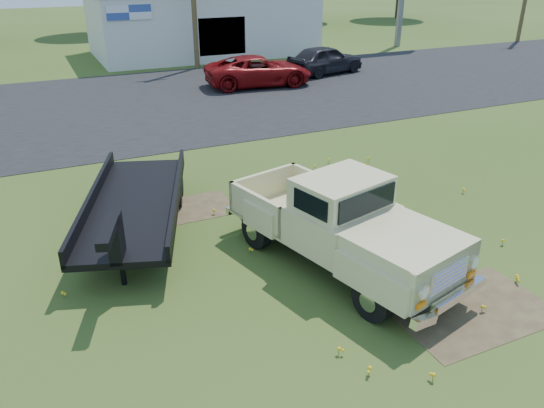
{
  "coord_description": "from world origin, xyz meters",
  "views": [
    {
      "loc": [
        -5.34,
        -8.88,
        6.06
      ],
      "look_at": [
        -0.79,
        1.0,
        0.95
      ],
      "focal_mm": 35.0,
      "sensor_mm": 36.0,
      "label": 1
    }
  ],
  "objects": [
    {
      "name": "ground",
      "position": [
        0.0,
        0.0,
        0.0
      ],
      "size": [
        140.0,
        140.0,
        0.0
      ],
      "primitive_type": "plane",
      "color": "#334D18",
      "rests_on": "ground"
    },
    {
      "name": "asphalt_lot",
      "position": [
        0.0,
        15.0,
        0.0
      ],
      "size": [
        90.0,
        14.0,
        0.02
      ],
      "primitive_type": "cube",
      "color": "black",
      "rests_on": "ground"
    },
    {
      "name": "dirt_patch_a",
      "position": [
        1.5,
        -3.0,
        0.0
      ],
      "size": [
        3.0,
        2.0,
        0.01
      ],
      "primitive_type": "cube",
      "color": "#453524",
      "rests_on": "ground"
    },
    {
      "name": "dirt_patch_b",
      "position": [
        -2.0,
        3.5,
        0.0
      ],
      "size": [
        2.2,
        1.6,
        0.01
      ],
      "primitive_type": "cube",
      "color": "#453524",
      "rests_on": "ground"
    },
    {
      "name": "commercial_building",
      "position": [
        6.0,
        26.99,
        2.1
      ],
      "size": [
        14.2,
        8.2,
        4.15
      ],
      "color": "silver",
      "rests_on": "ground"
    },
    {
      "name": "vintage_pickup_truck",
      "position": [
        0.06,
        -0.55,
        1.02
      ],
      "size": [
        3.53,
        6.0,
        2.05
      ],
      "primitive_type": null,
      "rotation": [
        0.0,
        0.0,
        0.25
      ],
      "color": "beige",
      "rests_on": "ground"
    },
    {
      "name": "flatbed_trailer",
      "position": [
        -3.53,
        2.83,
        0.84
      ],
      "size": [
        3.92,
        6.49,
        1.68
      ],
      "primitive_type": null,
      "rotation": [
        0.0,
        0.0,
        -0.33
      ],
      "color": "black",
      "rests_on": "ground"
    },
    {
      "name": "red_pickup",
      "position": [
        5.44,
        16.14,
        0.75
      ],
      "size": [
        5.67,
        3.07,
        1.51
      ],
      "primitive_type": "imported",
      "rotation": [
        0.0,
        0.0,
        1.46
      ],
      "color": "maroon",
      "rests_on": "ground"
    },
    {
      "name": "dark_sedan",
      "position": [
        10.04,
        17.39,
        0.79
      ],
      "size": [
        4.91,
        2.83,
        1.57
      ],
      "primitive_type": "imported",
      "rotation": [
        0.0,
        0.0,
        1.79
      ],
      "color": "black",
      "rests_on": "ground"
    }
  ]
}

